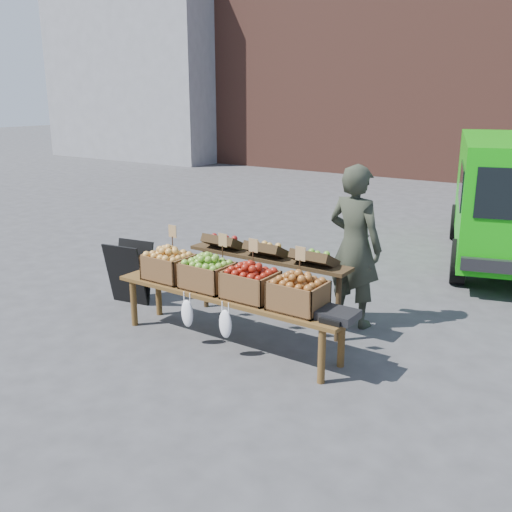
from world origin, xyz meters
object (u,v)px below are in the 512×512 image
Objects in this scene: crate_russet_pears at (208,275)px; crate_green_apples at (298,296)px; crate_golden_apples at (169,267)px; back_table at (267,280)px; crate_red_apples at (250,285)px; display_bench at (229,319)px; vendor at (355,246)px; chalkboard_sign at (130,273)px; weighing_scale at (338,315)px.

crate_green_apples is (1.10, 0.00, 0.00)m from crate_russet_pears.
crate_russet_pears is at bearing 0.00° from crate_golden_apples.
crate_russet_pears is at bearing -110.83° from back_table.
crate_russet_pears is at bearing 180.00° from crate_red_apples.
display_bench is at bearing 0.00° from crate_golden_apples.
crate_green_apples is at bearing 0.00° from crate_russet_pears.
vendor is 1.05m from back_table.
crate_red_apples is at bearing -17.76° from chalkboard_sign.
back_table is at bearing 90.09° from display_bench.
chalkboard_sign is 1.58× the size of crate_russet_pears.
back_table reaches higher than chalkboard_sign.
crate_green_apples is (0.82, 0.00, 0.42)m from display_bench.
weighing_scale is at bearing -15.13° from chalkboard_sign.
back_table is 1.11m from crate_green_apples.
crate_red_apples is 0.98m from weighing_scale.
vendor is at bearing 37.75° from crate_golden_apples.
chalkboard_sign is 1.84m from back_table.
back_table is at bearing 41.15° from crate_golden_apples.
crate_russet_pears and crate_green_apples have the same top height.
crate_golden_apples is at bearing -138.85° from back_table.
vendor reaches higher than crate_red_apples.
weighing_scale is (0.43, 0.00, -0.10)m from crate_green_apples.
back_table is 0.78× the size of display_bench.
crate_golden_apples is at bearing -180.00° from weighing_scale.
crate_green_apples is at bearing 0.00° from crate_golden_apples.
crate_red_apples is at bearing 180.00° from crate_green_apples.
crate_golden_apples reaches higher than chalkboard_sign.
crate_green_apples is at bearing -41.07° from back_table.
crate_golden_apples is (-1.63, -1.26, -0.20)m from vendor.
display_bench is 0.93m from crate_golden_apples.
crate_golden_apples is at bearing -26.81° from chalkboard_sign.
crate_red_apples is at bearing -69.02° from back_table.
back_table reaches higher than display_bench.
crate_green_apples reaches higher than weighing_scale.
vendor is 3.66× the size of crate_golden_apples.
crate_golden_apples is at bearing 180.00° from crate_green_apples.
display_bench is (1.78, -0.30, -0.11)m from chalkboard_sign.
chalkboard_sign is 1.58× the size of crate_red_apples.
crate_green_apples is 1.47× the size of weighing_scale.
crate_golden_apples reaches higher than display_bench.
vendor is 3.66× the size of crate_green_apples.
crate_russet_pears is at bearing 180.00° from crate_green_apples.
crate_green_apples reaches higher than display_bench.
crate_russet_pears is (-0.27, -0.72, 0.19)m from back_table.
vendor is 1.37m from weighing_scale.
chalkboard_sign is at bearing 170.50° from display_bench.
crate_russet_pears is at bearing 180.00° from display_bench.
weighing_scale is (2.08, 0.00, -0.10)m from crate_golden_apples.
vendor is 1.68m from crate_russet_pears.
crate_green_apples is (0.55, 0.00, 0.00)m from crate_red_apples.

